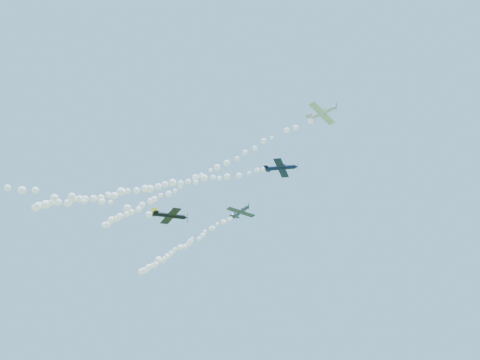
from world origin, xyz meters
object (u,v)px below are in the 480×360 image
Objects in this scene: plane_white at (322,113)px; plane_grey at (241,212)px; plane_navy at (281,168)px; plane_black at (170,216)px.

plane_grey is at bearing 163.32° from plane_white.
plane_white is at bearing -53.12° from plane_navy.
plane_navy reaches higher than plane_black.
plane_white is 33.93m from plane_black.
plane_black is at bearing -137.71° from plane_white.
plane_white reaches higher than plane_navy.
plane_grey is 31.83m from plane_black.
plane_navy is at bearing 8.55° from plane_grey.
plane_black is at bearing -56.96° from plane_grey.
plane_white is at bearing -4.81° from plane_grey.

